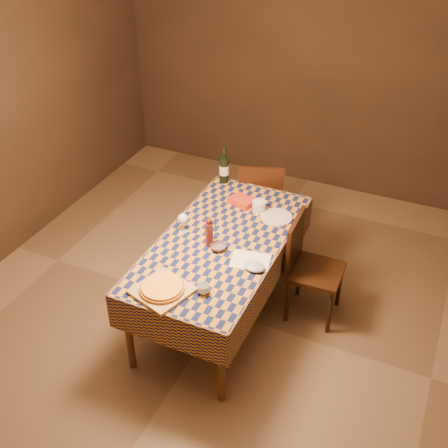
% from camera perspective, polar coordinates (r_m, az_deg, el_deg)
% --- Properties ---
extents(room, '(5.00, 5.10, 2.70)m').
position_cam_1_polar(room, '(4.12, -0.29, 4.80)').
color(room, brown).
rests_on(room, ground).
extents(dining_table, '(0.94, 1.84, 0.77)m').
position_cam_1_polar(dining_table, '(4.48, -0.26, -2.50)').
color(dining_table, brown).
rests_on(dining_table, ground).
extents(cutting_board, '(0.45, 0.45, 0.02)m').
position_cam_1_polar(cutting_board, '(3.98, -6.29, -6.73)').
color(cutting_board, tan).
rests_on(cutting_board, dining_table).
extents(pizza, '(0.32, 0.32, 0.03)m').
position_cam_1_polar(pizza, '(3.96, -6.31, -6.45)').
color(pizza, '#A1591A').
rests_on(pizza, cutting_board).
extents(pepper_mill, '(0.07, 0.07, 0.25)m').
position_cam_1_polar(pepper_mill, '(4.32, -1.51, -0.90)').
color(pepper_mill, '#4E1412').
rests_on(pepper_mill, dining_table).
extents(bowl, '(0.16, 0.16, 0.04)m').
position_cam_1_polar(bowl, '(4.33, -0.59, -2.37)').
color(bowl, '#624952').
rests_on(bowl, dining_table).
extents(wine_glass, '(0.09, 0.09, 0.17)m').
position_cam_1_polar(wine_glass, '(4.48, -4.21, 0.48)').
color(wine_glass, silver).
rests_on(wine_glass, dining_table).
extents(wine_bottle, '(0.10, 0.10, 0.35)m').
position_cam_1_polar(wine_bottle, '(5.15, 0.00, 5.62)').
color(wine_bottle, black).
rests_on(wine_bottle, dining_table).
extents(deli_tub, '(0.14, 0.14, 0.10)m').
position_cam_1_polar(deli_tub, '(4.77, 3.56, 1.81)').
color(deli_tub, silver).
rests_on(deli_tub, dining_table).
extents(takeout_container, '(0.25, 0.21, 0.05)m').
position_cam_1_polar(takeout_container, '(4.87, 1.86, 2.33)').
color(takeout_container, '#B23117').
rests_on(takeout_container, dining_table).
extents(white_plate, '(0.30, 0.30, 0.02)m').
position_cam_1_polar(white_plate, '(4.71, 5.34, 0.69)').
color(white_plate, silver).
rests_on(white_plate, dining_table).
extents(tumbler, '(0.10, 0.10, 0.07)m').
position_cam_1_polar(tumbler, '(3.93, -2.10, -6.61)').
color(tumbler, silver).
rests_on(tumbler, dining_table).
extents(flour_patch, '(0.33, 0.28, 0.00)m').
position_cam_1_polar(flour_patch, '(4.24, 2.70, -3.72)').
color(flour_patch, white).
rests_on(flour_patch, dining_table).
extents(flour_bag, '(0.19, 0.17, 0.05)m').
position_cam_1_polar(flour_bag, '(4.15, 3.10, -4.35)').
color(flour_bag, '#A0AFCC').
rests_on(flour_bag, dining_table).
extents(chair_far, '(0.54, 0.54, 0.93)m').
position_cam_1_polar(chair_far, '(5.43, 3.73, 2.55)').
color(chair_far, black).
rests_on(chair_far, ground).
extents(chair_right, '(0.44, 0.44, 0.93)m').
position_cam_1_polar(chair_right, '(4.66, 8.44, -3.90)').
color(chair_right, black).
rests_on(chair_right, ground).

